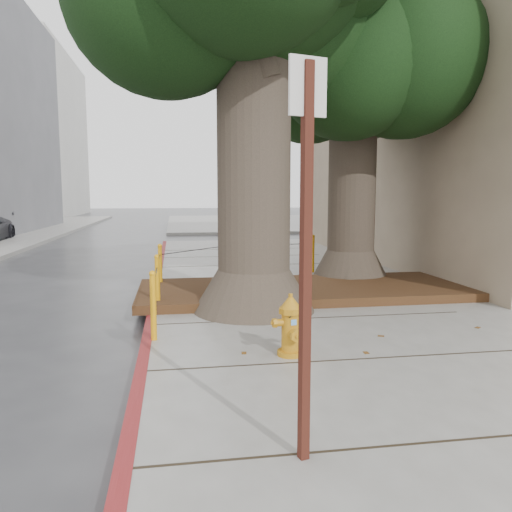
{
  "coord_description": "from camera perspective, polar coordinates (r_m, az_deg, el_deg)",
  "views": [
    {
      "loc": [
        -1.6,
        -5.45,
        2.1
      ],
      "look_at": [
        -0.3,
        2.45,
        1.1
      ],
      "focal_mm": 35.0,
      "sensor_mm": 36.0,
      "label": 1
    }
  ],
  "objects": [
    {
      "name": "ground",
      "position": [
        6.05,
        6.81,
        -13.23
      ],
      "size": [
        140.0,
        140.0,
        0.0
      ],
      "primitive_type": "plane",
      "color": "#28282B",
      "rests_on": "ground"
    },
    {
      "name": "signpost",
      "position": [
        3.52,
        5.73,
        1.79
      ],
      "size": [
        0.28,
        0.09,
        2.87
      ],
      "rotation": [
        0.0,
        0.0,
        0.24
      ],
      "color": "#471911",
      "rests_on": "sidewalk_main"
    },
    {
      "name": "building_side_grey",
      "position": [
        44.44,
        23.29,
        11.58
      ],
      "size": [
        12.0,
        14.0,
        12.0
      ],
      "primitive_type": "cube",
      "color": "slate",
      "rests_on": "ground"
    },
    {
      "name": "tree_far",
      "position": [
        11.94,
        12.64,
        21.11
      ],
      "size": [
        4.5,
        3.8,
        7.17
      ],
      "color": "#4C3F33",
      "rests_on": "sidewalk_main"
    },
    {
      "name": "sidewalk_far",
      "position": [
        36.31,
        2.77,
        3.91
      ],
      "size": [
        16.0,
        20.0,
        0.15
      ],
      "primitive_type": "cube",
      "color": "slate",
      "rests_on": "ground"
    },
    {
      "name": "bollard_ring",
      "position": [
        9.95,
        -5.0,
        -1.21
      ],
      "size": [
        3.79,
        5.39,
        0.95
      ],
      "color": "orange",
      "rests_on": "sidewalk_main"
    },
    {
      "name": "building_side_white",
      "position": [
        36.12,
        20.2,
        10.5
      ],
      "size": [
        10.0,
        10.0,
        9.0
      ],
      "primitive_type": "cube",
      "color": "silver",
      "rests_on": "ground"
    },
    {
      "name": "curb_red",
      "position": [
        8.21,
        -11.91,
        -7.32
      ],
      "size": [
        0.14,
        26.0,
        0.16
      ],
      "primitive_type": "cube",
      "color": "maroon",
      "rests_on": "ground"
    },
    {
      "name": "building_far_white",
      "position": [
        53.02,
        -26.82,
        12.21
      ],
      "size": [
        12.0,
        18.0,
        15.0
      ],
      "primitive_type": "cube",
      "color": "silver",
      "rests_on": "ground"
    },
    {
      "name": "planter_bed",
      "position": [
        9.85,
        5.56,
        -3.85
      ],
      "size": [
        6.4,
        2.6,
        0.16
      ],
      "primitive_type": "cube",
      "color": "black",
      "rests_on": "sidewalk_main"
    },
    {
      "name": "car_red",
      "position": [
        27.71,
        18.95,
        3.49
      ],
      "size": [
        3.32,
        1.4,
        1.07
      ],
      "primitive_type": "imported",
      "rotation": [
        0.0,
        0.0,
        1.66
      ],
      "color": "maroon",
      "rests_on": "ground"
    },
    {
      "name": "car_silver",
      "position": [
        25.44,
        9.85,
        3.68
      ],
      "size": [
        3.73,
        1.71,
        1.24
      ],
      "primitive_type": "imported",
      "rotation": [
        0.0,
        0.0,
        1.5
      ],
      "color": "#B9BABF",
      "rests_on": "ground"
    },
    {
      "name": "fire_hydrant",
      "position": [
        6.09,
        3.98,
        -7.93
      ],
      "size": [
        0.4,
        0.37,
        0.76
      ],
      "rotation": [
        0.0,
        0.0,
        0.13
      ],
      "color": "#C47F14",
      "rests_on": "sidewalk_main"
    }
  ]
}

